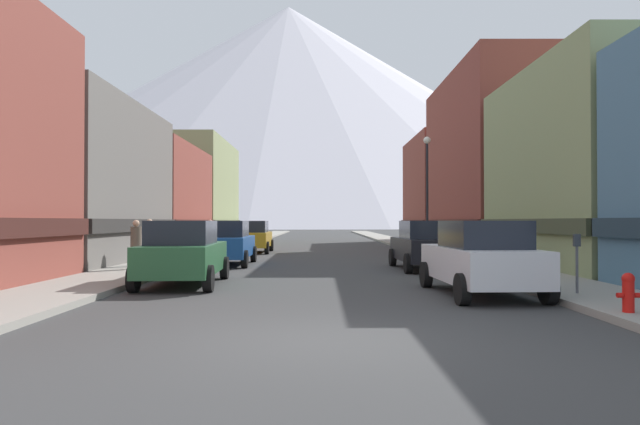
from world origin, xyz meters
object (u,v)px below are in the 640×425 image
car_right_0 (481,258)px  car_right_1 (425,245)px  car_left_1 (226,243)px  fire_hydrant_near (628,291)px  pedestrian_0 (136,246)px  pedestrian_2 (150,244)px  potted_plant_0 (462,242)px  car_left_2 (253,237)px  parking_meter_near (577,255)px  streetlamp_right (427,177)px  car_left_0 (184,253)px  trash_bin_right (518,256)px  pedestrian_1 (210,236)px

car_right_0 → car_right_1: same height
car_left_1 → fire_hydrant_near: bearing=-54.3°
pedestrian_0 → pedestrian_2: bearing=90.0°
car_left_1 → potted_plant_0: 12.00m
car_left_2 → pedestrian_2: size_ratio=2.61×
parking_meter_near → fire_hydrant_near: bearing=-96.3°
streetlamp_right → car_left_0: bearing=-125.3°
parking_meter_near → pedestrian_0: (-12.00, 6.46, -0.10)m
car_left_0 → car_left_2: (-0.00, 16.27, 0.00)m
car_left_0 → fire_hydrant_near: bearing=-31.3°
car_left_2 → pedestrian_2: pedestrian_2 is taller
car_right_0 → fire_hydrant_near: car_right_0 is taller
pedestrian_2 → parking_meter_near: bearing=-33.7°
car_right_0 → pedestrian_0: size_ratio=2.70×
car_left_0 → fire_hydrant_near: size_ratio=6.36×
fire_hydrant_near → pedestrian_0: pedestrian_0 is taller
trash_bin_right → pedestrian_0: bearing=175.9°
car_left_2 → streetlamp_right: size_ratio=0.75×
car_right_1 → streetlamp_right: streetlamp_right is taller
car_right_1 → trash_bin_right: 3.53m
car_right_0 → trash_bin_right: 5.43m
car_left_2 → car_right_1: same height
pedestrian_0 → pedestrian_1: 13.05m
car_left_0 → car_left_1: same height
potted_plant_0 → pedestrian_0: size_ratio=0.61×
car_right_1 → car_left_2: bearing=124.2°
car_left_1 → car_right_1: 7.91m
car_left_1 → car_right_1: size_ratio=0.99×
pedestrian_2 → fire_hydrant_near: bearing=-42.4°
car_right_0 → streetlamp_right: bearing=84.1°
car_left_0 → car_left_2: same height
car_left_2 → parking_meter_near: (9.55, -19.19, 0.11)m
trash_bin_right → pedestrian_2: pedestrian_2 is taller
fire_hydrant_near → car_left_1: bearing=125.7°
car_left_2 → fire_hydrant_near: (9.25, -21.88, -0.37)m
car_left_2 → parking_meter_near: bearing=-63.5°
potted_plant_0 → parking_meter_near: bearing=-94.6°
potted_plant_0 → streetlamp_right: size_ratio=0.17×
car_left_0 → car_left_1: bearing=90.0°
car_left_0 → pedestrian_1: (-2.45, 16.60, 0.04)m
car_left_0 → streetlamp_right: 16.12m
car_left_0 → car_left_1: 7.26m
potted_plant_0 → trash_bin_right: bearing=-93.8°
fire_hydrant_near → car_right_0: bearing=115.4°
parking_meter_near → pedestrian_1: 22.91m
car_left_0 → car_right_1: bearing=33.8°
car_right_0 → fire_hydrant_near: bearing=-64.6°
pedestrian_1 → potted_plant_0: bearing=-17.3°
car_left_1 → potted_plant_0: bearing=25.8°
car_left_2 → pedestrian_1: bearing=172.3°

